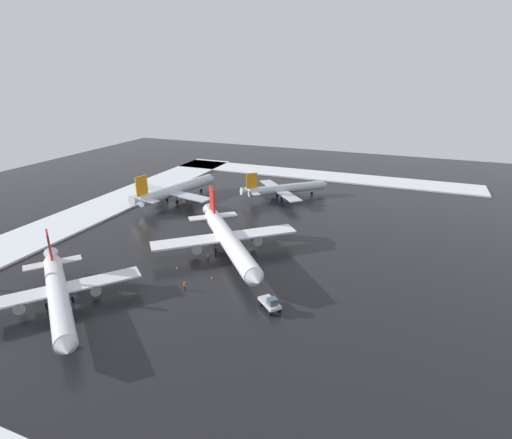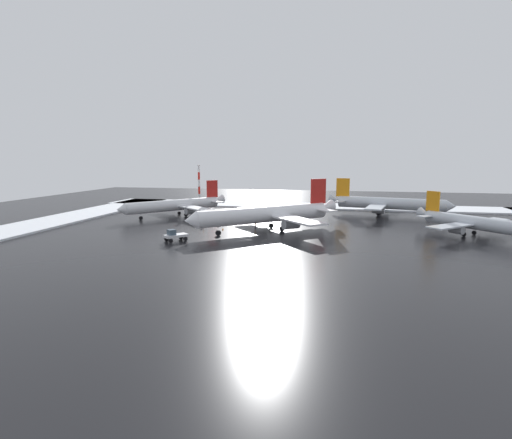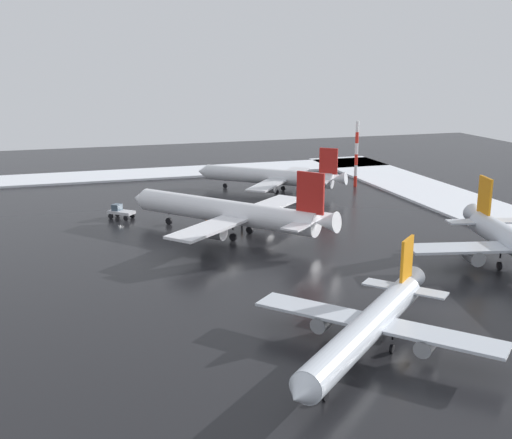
{
  "view_description": "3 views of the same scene",
  "coord_description": "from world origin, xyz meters",
  "px_view_note": "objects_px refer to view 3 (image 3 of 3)",
  "views": [
    {
      "loc": [
        80.77,
        33.41,
        38.13
      ],
      "look_at": [
        -0.19,
        1.01,
        5.5
      ],
      "focal_mm": 28.0,
      "sensor_mm": 36.0,
      "label": 1
    },
    {
      "loc": [
        -6.48,
        88.2,
        16.79
      ],
      "look_at": [
        11.08,
        4.23,
        3.46
      ],
      "focal_mm": 28.0,
      "sensor_mm": 36.0,
      "label": 2
    },
    {
      "loc": [
        -86.6,
        23.64,
        28.16
      ],
      "look_at": [
        5.73,
        -4.93,
        3.28
      ],
      "focal_mm": 45.0,
      "sensor_mm": 36.0,
      "label": 3
    }
  ],
  "objects_px": {
    "antenna_mast": "(356,154)",
    "traffic_cone_near_nose": "(255,217)",
    "airplane_distant_tail": "(368,327)",
    "traffic_cone_mid_line": "(207,219)",
    "airplane_foreground_jet": "(271,177)",
    "airplane_far_rear": "(229,212)",
    "pushback_tug": "(120,211)",
    "ground_crew_mid_apron": "(242,222)",
    "ground_crew_near_tug": "(213,207)"
  },
  "relations": [
    {
      "from": "airplane_foreground_jet",
      "to": "airplane_far_rear",
      "type": "bearing_deg",
      "value": 99.65
    },
    {
      "from": "pushback_tug",
      "to": "airplane_far_rear",
      "type": "bearing_deg",
      "value": 174.99
    },
    {
      "from": "airplane_far_rear",
      "to": "ground_crew_near_tug",
      "type": "xyz_separation_m",
      "value": [
        16.16,
        -1.25,
        -2.88
      ]
    },
    {
      "from": "airplane_distant_tail",
      "to": "ground_crew_mid_apron",
      "type": "distance_m",
      "value": 48.84
    },
    {
      "from": "pushback_tug",
      "to": "airplane_foreground_jet",
      "type": "bearing_deg",
      "value": -116.26
    },
    {
      "from": "ground_crew_mid_apron",
      "to": "traffic_cone_near_nose",
      "type": "height_order",
      "value": "ground_crew_mid_apron"
    },
    {
      "from": "airplane_far_rear",
      "to": "ground_crew_mid_apron",
      "type": "bearing_deg",
      "value": -81.58
    },
    {
      "from": "airplane_distant_tail",
      "to": "traffic_cone_near_nose",
      "type": "distance_m",
      "value": 54.97
    },
    {
      "from": "airplane_far_rear",
      "to": "traffic_cone_near_nose",
      "type": "bearing_deg",
      "value": -77.84
    },
    {
      "from": "antenna_mast",
      "to": "ground_crew_near_tug",
      "type": "bearing_deg",
      "value": 111.17
    },
    {
      "from": "antenna_mast",
      "to": "traffic_cone_near_nose",
      "type": "relative_size",
      "value": 26.16
    },
    {
      "from": "airplane_foreground_jet",
      "to": "antenna_mast",
      "type": "height_order",
      "value": "antenna_mast"
    },
    {
      "from": "traffic_cone_mid_line",
      "to": "traffic_cone_near_nose",
      "type": "bearing_deg",
      "value": -96.58
    },
    {
      "from": "ground_crew_near_tug",
      "to": "traffic_cone_mid_line",
      "type": "height_order",
      "value": "ground_crew_near_tug"
    },
    {
      "from": "antenna_mast",
      "to": "airplane_foreground_jet",
      "type": "bearing_deg",
      "value": 89.86
    },
    {
      "from": "airplane_foreground_jet",
      "to": "antenna_mast",
      "type": "xyz_separation_m",
      "value": [
        -0.05,
        -19.53,
        3.9
      ]
    },
    {
      "from": "airplane_foreground_jet",
      "to": "antenna_mast",
      "type": "bearing_deg",
      "value": -140.75
    },
    {
      "from": "pushback_tug",
      "to": "antenna_mast",
      "type": "xyz_separation_m",
      "value": [
        13.52,
        -52.27,
        5.91
      ]
    },
    {
      "from": "airplane_far_rear",
      "to": "antenna_mast",
      "type": "height_order",
      "value": "antenna_mast"
    },
    {
      "from": "airplane_distant_tail",
      "to": "antenna_mast",
      "type": "distance_m",
      "value": 82.85
    },
    {
      "from": "pushback_tug",
      "to": "traffic_cone_near_nose",
      "type": "bearing_deg",
      "value": -155.53
    },
    {
      "from": "pushback_tug",
      "to": "traffic_cone_mid_line",
      "type": "distance_m",
      "value": 15.5
    },
    {
      "from": "ground_crew_mid_apron",
      "to": "traffic_cone_mid_line",
      "type": "distance_m",
      "value": 8.2
    },
    {
      "from": "airplane_distant_tail",
      "to": "traffic_cone_near_nose",
      "type": "height_order",
      "value": "airplane_distant_tail"
    },
    {
      "from": "airplane_far_rear",
      "to": "airplane_distant_tail",
      "type": "height_order",
      "value": "airplane_far_rear"
    },
    {
      "from": "airplane_far_rear",
      "to": "ground_crew_mid_apron",
      "type": "xyz_separation_m",
      "value": [
        3.62,
        -3.12,
        -2.88
      ]
    },
    {
      "from": "traffic_cone_mid_line",
      "to": "ground_crew_near_tug",
      "type": "bearing_deg",
      "value": -24.44
    },
    {
      "from": "antenna_mast",
      "to": "traffic_cone_near_nose",
      "type": "distance_m",
      "value": 36.49
    },
    {
      "from": "traffic_cone_near_nose",
      "to": "traffic_cone_mid_line",
      "type": "height_order",
      "value": "same"
    },
    {
      "from": "airplane_foreground_jet",
      "to": "antenna_mast",
      "type": "distance_m",
      "value": 19.92
    },
    {
      "from": "ground_crew_mid_apron",
      "to": "ground_crew_near_tug",
      "type": "distance_m",
      "value": 12.68
    },
    {
      "from": "airplane_far_rear",
      "to": "airplane_distant_tail",
      "type": "relative_size",
      "value": 1.31
    },
    {
      "from": "airplane_foreground_jet",
      "to": "traffic_cone_near_nose",
      "type": "distance_m",
      "value": 22.92
    },
    {
      "from": "ground_crew_mid_apron",
      "to": "airplane_distant_tail",
      "type": "bearing_deg",
      "value": 40.07
    },
    {
      "from": "pushback_tug",
      "to": "ground_crew_near_tug",
      "type": "relative_size",
      "value": 2.87
    },
    {
      "from": "airplane_far_rear",
      "to": "ground_crew_mid_apron",
      "type": "distance_m",
      "value": 5.58
    },
    {
      "from": "airplane_far_rear",
      "to": "antenna_mast",
      "type": "relative_size",
      "value": 2.23
    },
    {
      "from": "airplane_foreground_jet",
      "to": "traffic_cone_near_nose",
      "type": "relative_size",
      "value": 50.61
    },
    {
      "from": "ground_crew_mid_apron",
      "to": "antenna_mast",
      "type": "relative_size",
      "value": 0.12
    },
    {
      "from": "airplane_distant_tail",
      "to": "airplane_foreground_jet",
      "type": "bearing_deg",
      "value": -143.83
    },
    {
      "from": "ground_crew_mid_apron",
      "to": "traffic_cone_mid_line",
      "type": "relative_size",
      "value": 3.11
    },
    {
      "from": "airplane_foreground_jet",
      "to": "ground_crew_near_tug",
      "type": "xyz_separation_m",
      "value": [
        -13.74,
        15.84,
        -2.33
      ]
    },
    {
      "from": "airplane_distant_tail",
      "to": "ground_crew_near_tug",
      "type": "xyz_separation_m",
      "value": [
        61.33,
        0.49,
        -2.01
      ]
    },
    {
      "from": "ground_crew_mid_apron",
      "to": "antenna_mast",
      "type": "xyz_separation_m",
      "value": [
        26.24,
        -33.5,
        6.22
      ]
    },
    {
      "from": "airplane_distant_tail",
      "to": "antenna_mast",
      "type": "bearing_deg",
      "value": -157.21
    },
    {
      "from": "airplane_distant_tail",
      "to": "traffic_cone_mid_line",
      "type": "relative_size",
      "value": 44.53
    },
    {
      "from": "pushback_tug",
      "to": "ground_crew_mid_apron",
      "type": "relative_size",
      "value": 2.87
    },
    {
      "from": "pushback_tug",
      "to": "traffic_cone_near_nose",
      "type": "xyz_separation_m",
      "value": [
        -6.86,
        -22.81,
        -1.01
      ]
    },
    {
      "from": "pushback_tug",
      "to": "traffic_cone_near_nose",
      "type": "relative_size",
      "value": 8.93
    },
    {
      "from": "ground_crew_mid_apron",
      "to": "ground_crew_near_tug",
      "type": "bearing_deg",
      "value": -129.8
    }
  ]
}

